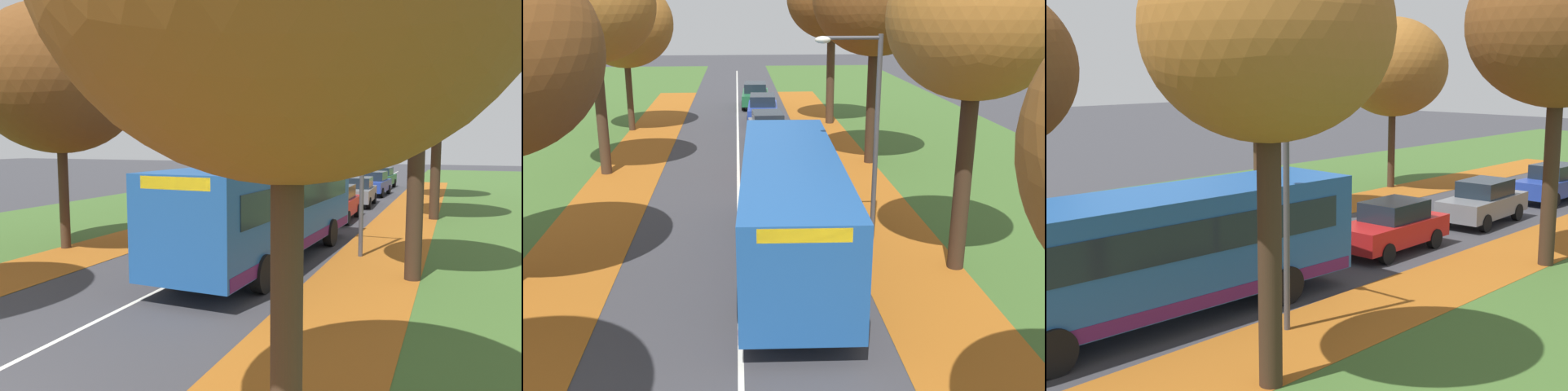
{
  "view_description": "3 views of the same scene",
  "coord_description": "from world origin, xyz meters",
  "views": [
    {
      "loc": [
        6.82,
        -3.74,
        3.7
      ],
      "look_at": [
        -0.59,
        15.29,
        1.5
      ],
      "focal_mm": 35.0,
      "sensor_mm": 36.0,
      "label": 1
    },
    {
      "loc": [
        0.07,
        -4.61,
        6.83
      ],
      "look_at": [
        1.35,
        12.49,
        1.38
      ],
      "focal_mm": 42.0,
      "sensor_mm": 36.0,
      "label": 2
    },
    {
      "loc": [
        14.89,
        1.34,
        5.86
      ],
      "look_at": [
        0.92,
        16.28,
        2.16
      ],
      "focal_mm": 50.0,
      "sensor_mm": 36.0,
      "label": 3
    }
  ],
  "objects": [
    {
      "name": "tree_right_mid",
      "position": [
        5.83,
        21.4,
        6.97
      ],
      "size": [
        5.26,
        5.26,
        9.37
      ],
      "color": "#382619",
      "rests_on": "ground"
    },
    {
      "name": "leaf_litter_right",
      "position": [
        4.6,
        14.0,
        0.01
      ],
      "size": [
        2.8,
        60.0,
        0.0
      ],
      "primitive_type": "cube",
      "color": "#9E5619",
      "rests_on": "grass_verge_right"
    },
    {
      "name": "car_red_lead",
      "position": [
        1.54,
        19.55,
        0.81
      ],
      "size": [
        1.84,
        4.23,
        1.62
      ],
      "color": "#B21919",
      "rests_on": "ground"
    },
    {
      "name": "car_grey_following",
      "position": [
        1.51,
        25.3,
        0.81
      ],
      "size": [
        1.93,
        4.27,
        1.62
      ],
      "color": "slate",
      "rests_on": "ground"
    },
    {
      "name": "tree_left_mid",
      "position": [
        -5.47,
        20.39,
        6.69
      ],
      "size": [
        4.91,
        4.91,
        8.94
      ],
      "color": "#422D1E",
      "rests_on": "ground"
    },
    {
      "name": "bus",
      "position": [
        1.41,
        10.77,
        1.7
      ],
      "size": [
        2.94,
        10.49,
        2.98
      ],
      "color": "#1E5199",
      "rests_on": "ground"
    },
    {
      "name": "tree_left_far",
      "position": [
        -5.88,
        29.48,
        5.74
      ],
      "size": [
        5.17,
        5.17,
        8.07
      ],
      "color": "#422D1E",
      "rests_on": "ground"
    },
    {
      "name": "tree_right_near",
      "position": [
        5.8,
        10.08,
        6.43
      ],
      "size": [
        4.36,
        4.36,
        8.44
      ],
      "color": "#382619",
      "rests_on": "ground"
    },
    {
      "name": "leaf_litter_left",
      "position": [
        -4.6,
        14.0,
        0.01
      ],
      "size": [
        2.8,
        60.0,
        0.0
      ],
      "primitive_type": "cube",
      "color": "#9E5619",
      "rests_on": "grass_verge_left"
    },
    {
      "name": "streetlamp_right",
      "position": [
        3.67,
        12.32,
        3.74
      ],
      "size": [
        1.89,
        0.28,
        6.0
      ],
      "color": "#47474C",
      "rests_on": "ground"
    },
    {
      "name": "road_centre_line",
      "position": [
        0.0,
        20.0,
        0.0
      ],
      "size": [
        0.12,
        80.0,
        0.01
      ],
      "primitive_type": "cube",
      "color": "silver",
      "rests_on": "ground"
    },
    {
      "name": "car_blue_third_in_line",
      "position": [
        1.49,
        31.26,
        0.81
      ],
      "size": [
        1.92,
        4.27,
        1.62
      ],
      "color": "#233D9E",
      "rests_on": "ground"
    },
    {
      "name": "grass_verge_left",
      "position": [
        -9.2,
        20.0,
        0.0
      ],
      "size": [
        12.0,
        90.0,
        0.01
      ],
      "primitive_type": "cube",
      "color": "#3D6028",
      "rests_on": "ground"
    }
  ]
}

